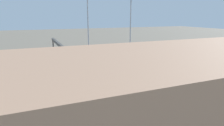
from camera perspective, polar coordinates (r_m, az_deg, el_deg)
ground_plane at (r=64.10m, az=4.00°, el=-1.19°), size 400.00×400.00×0.00m
track_bed_0 at (r=75.13m, az=-0.30°, el=1.06°), size 140.00×2.80×0.12m
track_bed_1 at (r=70.66m, az=1.26°, el=0.27°), size 140.00×2.80×0.12m
track_bed_2 at (r=66.26m, az=3.03°, el=-0.64°), size 140.00×2.80×0.12m
track_bed_3 at (r=61.95m, az=5.05°, el=-1.67°), size 140.00×2.80×0.12m
track_bed_4 at (r=57.75m, az=7.37°, el=-2.85°), size 140.00×2.80×0.12m
track_bed_5 at (r=53.69m, az=10.05°, el=-4.21°), size 140.00×2.80×0.12m
train_on_track_3 at (r=67.68m, az=14.07°, el=1.46°), size 71.40×3.06×5.00m
train_on_track_1 at (r=69.35m, az=-0.46°, el=1.65°), size 95.60×3.06×3.80m
train_on_track_5 at (r=45.69m, az=-11.95°, el=-4.86°), size 47.20×3.00×3.80m
light_mast_0 at (r=74.29m, az=-7.02°, el=15.41°), size 2.80×0.70×29.98m
light_mast_2 at (r=80.11m, az=5.36°, el=12.72°), size 2.80×0.70×23.42m
signal_gantry at (r=56.44m, az=-14.81°, el=4.23°), size 0.70×30.00×8.80m
maintenance_shed at (r=21.52m, az=-0.27°, el=-14.37°), size 56.33×18.09×12.16m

